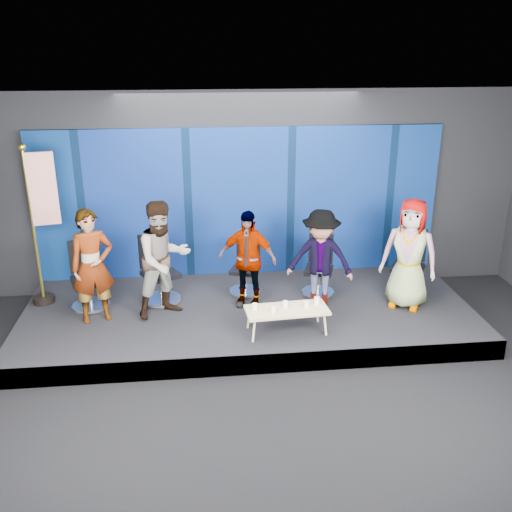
{
  "coord_description": "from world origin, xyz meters",
  "views": [
    {
      "loc": [
        -0.77,
        -5.61,
        4.24
      ],
      "look_at": [
        0.11,
        2.4,
        1.19
      ],
      "focal_mm": 40.0,
      "sensor_mm": 36.0,
      "label": 1
    }
  ],
  "objects_px": {
    "chair_a": "(88,286)",
    "mug_e": "(317,300)",
    "panelist_d": "(320,259)",
    "chair_e": "(408,273)",
    "panelist_b": "(163,259)",
    "mug_d": "(307,305)",
    "panelist_a": "(92,266)",
    "coffee_table": "(287,311)",
    "chair_d": "(319,275)",
    "flag_stand": "(42,221)",
    "panelist_e": "(409,254)",
    "mug_c": "(285,304)",
    "mug_a": "(255,306)",
    "chair_c": "(246,274)",
    "mug_b": "(274,310)",
    "chair_b": "(160,280)",
    "panelist_c": "(247,259)"
  },
  "relations": [
    {
      "from": "panelist_b",
      "to": "mug_a",
      "type": "distance_m",
      "value": 1.56
    },
    {
      "from": "chair_a",
      "to": "mug_c",
      "type": "relative_size",
      "value": 11.73
    },
    {
      "from": "mug_b",
      "to": "mug_e",
      "type": "height_order",
      "value": "mug_e"
    },
    {
      "from": "panelist_a",
      "to": "panelist_d",
      "type": "relative_size",
      "value": 1.09
    },
    {
      "from": "panelist_b",
      "to": "mug_e",
      "type": "distance_m",
      "value": 2.35
    },
    {
      "from": "chair_c",
      "to": "chair_e",
      "type": "distance_m",
      "value": 2.67
    },
    {
      "from": "panelist_e",
      "to": "coffee_table",
      "type": "height_order",
      "value": "panelist_e"
    },
    {
      "from": "chair_c",
      "to": "panelist_e",
      "type": "distance_m",
      "value": 2.64
    },
    {
      "from": "panelist_b",
      "to": "flag_stand",
      "type": "bearing_deg",
      "value": 131.92
    },
    {
      "from": "chair_c",
      "to": "panelist_d",
      "type": "height_order",
      "value": "panelist_d"
    },
    {
      "from": "chair_b",
      "to": "mug_d",
      "type": "bearing_deg",
      "value": -59.25
    },
    {
      "from": "chair_a",
      "to": "mug_e",
      "type": "xyz_separation_m",
      "value": [
        3.42,
        -1.04,
        0.06
      ]
    },
    {
      "from": "mug_a",
      "to": "chair_c",
      "type": "bearing_deg",
      "value": 89.93
    },
    {
      "from": "chair_e",
      "to": "mug_d",
      "type": "relative_size",
      "value": 11.9
    },
    {
      "from": "chair_a",
      "to": "panelist_e",
      "type": "distance_m",
      "value": 5.01
    },
    {
      "from": "panelist_d",
      "to": "coffee_table",
      "type": "relative_size",
      "value": 1.3
    },
    {
      "from": "chair_d",
      "to": "flag_stand",
      "type": "bearing_deg",
      "value": -162.83
    },
    {
      "from": "mug_b",
      "to": "chair_a",
      "type": "bearing_deg",
      "value": 155.15
    },
    {
      "from": "chair_e",
      "to": "mug_c",
      "type": "distance_m",
      "value": 2.45
    },
    {
      "from": "chair_d",
      "to": "panelist_d",
      "type": "height_order",
      "value": "panelist_d"
    },
    {
      "from": "chair_a",
      "to": "panelist_e",
      "type": "xyz_separation_m",
      "value": [
        4.95,
        -0.52,
        0.52
      ]
    },
    {
      "from": "mug_a",
      "to": "mug_e",
      "type": "distance_m",
      "value": 0.92
    },
    {
      "from": "panelist_c",
      "to": "mug_c",
      "type": "xyz_separation_m",
      "value": [
        0.46,
        -0.89,
        -0.37
      ]
    },
    {
      "from": "panelist_e",
      "to": "mug_b",
      "type": "height_order",
      "value": "panelist_e"
    },
    {
      "from": "panelist_c",
      "to": "mug_e",
      "type": "relative_size",
      "value": 15.88
    },
    {
      "from": "chair_a",
      "to": "mug_d",
      "type": "relative_size",
      "value": 11.7
    },
    {
      "from": "panelist_d",
      "to": "panelist_e",
      "type": "height_order",
      "value": "panelist_e"
    },
    {
      "from": "panelist_b",
      "to": "mug_d",
      "type": "bearing_deg",
      "value": -49.48
    },
    {
      "from": "coffee_table",
      "to": "mug_d",
      "type": "bearing_deg",
      "value": 2.33
    },
    {
      "from": "chair_e",
      "to": "panelist_e",
      "type": "xyz_separation_m",
      "value": [
        -0.2,
        -0.47,
        0.52
      ]
    },
    {
      "from": "panelist_b",
      "to": "coffee_table",
      "type": "xyz_separation_m",
      "value": [
        1.74,
        -0.77,
        -0.56
      ]
    },
    {
      "from": "panelist_c",
      "to": "mug_d",
      "type": "distance_m",
      "value": 1.27
    },
    {
      "from": "chair_e",
      "to": "mug_b",
      "type": "distance_m",
      "value": 2.7
    },
    {
      "from": "panelist_a",
      "to": "coffee_table",
      "type": "relative_size",
      "value": 1.42
    },
    {
      "from": "panelist_b",
      "to": "mug_a",
      "type": "height_order",
      "value": "panelist_b"
    },
    {
      "from": "panelist_d",
      "to": "chair_e",
      "type": "xyz_separation_m",
      "value": [
        1.56,
        0.32,
        -0.44
      ]
    },
    {
      "from": "chair_b",
      "to": "mug_d",
      "type": "distance_m",
      "value": 2.48
    },
    {
      "from": "panelist_a",
      "to": "mug_a",
      "type": "relative_size",
      "value": 19.38
    },
    {
      "from": "panelist_e",
      "to": "mug_a",
      "type": "relative_size",
      "value": 19.71
    },
    {
      "from": "panelist_a",
      "to": "panelist_d",
      "type": "xyz_separation_m",
      "value": [
        3.41,
        0.1,
        -0.07
      ]
    },
    {
      "from": "panelist_d",
      "to": "chair_e",
      "type": "bearing_deg",
      "value": 30.49
    },
    {
      "from": "panelist_a",
      "to": "mug_e",
      "type": "bearing_deg",
      "value": -28.81
    },
    {
      "from": "coffee_table",
      "to": "panelist_e",
      "type": "bearing_deg",
      "value": 18.13
    },
    {
      "from": "mug_c",
      "to": "flag_stand",
      "type": "relative_size",
      "value": 0.04
    },
    {
      "from": "panelist_d",
      "to": "panelist_b",
      "type": "bearing_deg",
      "value": -160.55
    },
    {
      "from": "mug_a",
      "to": "panelist_d",
      "type": "bearing_deg",
      "value": 34.79
    },
    {
      "from": "chair_a",
      "to": "mug_d",
      "type": "bearing_deg",
      "value": -38.43
    },
    {
      "from": "chair_b",
      "to": "coffee_table",
      "type": "distance_m",
      "value": 2.25
    },
    {
      "from": "mug_c",
      "to": "coffee_table",
      "type": "bearing_deg",
      "value": -78.81
    },
    {
      "from": "panelist_e",
      "to": "mug_d",
      "type": "bearing_deg",
      "value": -128.41
    }
  ]
}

